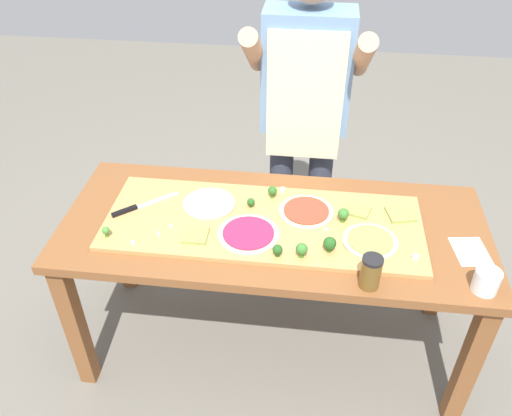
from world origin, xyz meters
TOP-DOWN VIEW (x-y plane):
  - ground_plane at (0.00, 0.00)m, footprint 8.00×8.00m
  - prep_table at (0.00, 0.00)m, footprint 1.75×0.73m
  - cutting_board at (-0.04, -0.01)m, footprint 1.29×0.49m
  - chefs_knife at (-0.58, 0.01)m, footprint 0.24×0.21m
  - pizza_whole_pesto_green at (0.38, -0.09)m, footprint 0.22×0.22m
  - pizza_whole_beet_magenta at (-0.09, -0.11)m, footprint 0.25×0.25m
  - pizza_whole_tomato_red at (0.13, 0.06)m, footprint 0.23×0.23m
  - pizza_whole_cheese_artichoke at (-0.28, 0.07)m, footprint 0.22×0.22m
  - pizza_slice_far_right at (0.35, 0.10)m, footprint 0.11×0.11m
  - pizza_slice_center at (-0.30, -0.14)m, footprint 0.10×0.10m
  - pizza_slice_near_left at (0.52, 0.09)m, footprint 0.13×0.13m
  - broccoli_floret_back_mid at (0.23, -0.16)m, footprint 0.05×0.05m
  - broccoli_floret_front_right at (-0.02, 0.16)m, footprint 0.04×0.04m
  - broccoli_floret_back_right at (0.03, -0.21)m, footprint 0.04×0.04m
  - broccoli_floret_center_right at (0.28, 0.03)m, footprint 0.04×0.04m
  - broccoli_floret_back_left at (-0.10, 0.08)m, footprint 0.03×0.03m
  - broccoli_floret_front_left at (0.12, -0.21)m, footprint 0.05×0.05m
  - broccoli_floret_front_mid at (-0.64, -0.18)m, footprint 0.03×0.03m
  - cheese_crumble_a at (-0.41, -0.10)m, footprint 0.02×0.02m
  - cheese_crumble_b at (-0.44, -0.15)m, footprint 0.01×0.01m
  - cheese_crumble_c at (-0.53, -0.22)m, footprint 0.02×0.02m
  - cheese_crumble_d at (0.55, -0.17)m, footprint 0.03×0.03m
  - cheese_crumble_e at (0.02, 0.20)m, footprint 0.02×0.02m
  - cheese_crumble_f at (0.21, -0.05)m, footprint 0.02×0.02m
  - flour_cup at (0.78, -0.28)m, footprint 0.09×0.09m
  - sauce_jar at (0.37, -0.31)m, footprint 0.07×0.07m
  - recipe_note at (0.77, -0.08)m, footprint 0.15×0.18m
  - cook_center at (0.09, 0.58)m, footprint 0.54×0.39m

SIDE VIEW (x-z plane):
  - ground_plane at x=0.00m, z-range 0.00..0.00m
  - prep_table at x=0.00m, z-range 0.28..1.04m
  - recipe_note at x=0.77m, z-range 0.76..0.76m
  - cutting_board at x=-0.04m, z-range 0.76..0.78m
  - chefs_knife at x=-0.58m, z-range 0.78..0.79m
  - pizza_slice_far_right at x=0.35m, z-range 0.78..0.79m
  - pizza_slice_center at x=-0.30m, z-range 0.78..0.79m
  - pizza_slice_near_left at x=0.52m, z-range 0.78..0.79m
  - cheese_crumble_a at x=-0.41m, z-range 0.78..0.79m
  - cheese_crumble_f at x=0.21m, z-range 0.78..0.79m
  - cheese_crumble_b at x=-0.44m, z-range 0.78..0.79m
  - pizza_whole_beet_magenta at x=-0.09m, z-range 0.78..0.79m
  - pizza_whole_cheese_artichoke at x=-0.28m, z-range 0.78..0.79m
  - pizza_whole_pesto_green at x=0.38m, z-range 0.78..0.79m
  - pizza_whole_tomato_red at x=0.13m, z-range 0.78..0.79m
  - cheese_crumble_c at x=-0.53m, z-range 0.78..0.79m
  - cheese_crumble_e at x=0.02m, z-range 0.78..0.80m
  - cheese_crumble_d at x=0.55m, z-range 0.78..0.80m
  - flour_cup at x=0.78m, z-range 0.75..0.84m
  - broccoli_floret_back_left at x=-0.10m, z-range 0.78..0.82m
  - broccoli_floret_front_mid at x=-0.64m, z-range 0.78..0.83m
  - broccoli_floret_back_right at x=0.03m, z-range 0.78..0.83m
  - broccoli_floret_front_right at x=-0.02m, z-range 0.78..0.84m
  - broccoli_floret_front_left at x=0.12m, z-range 0.78..0.84m
  - broccoli_floret_back_mid at x=0.23m, z-range 0.78..0.85m
  - broccoli_floret_center_right at x=0.28m, z-range 0.78..0.85m
  - sauce_jar at x=0.37m, z-range 0.76..0.89m
  - cook_center at x=0.09m, z-range 0.16..1.83m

